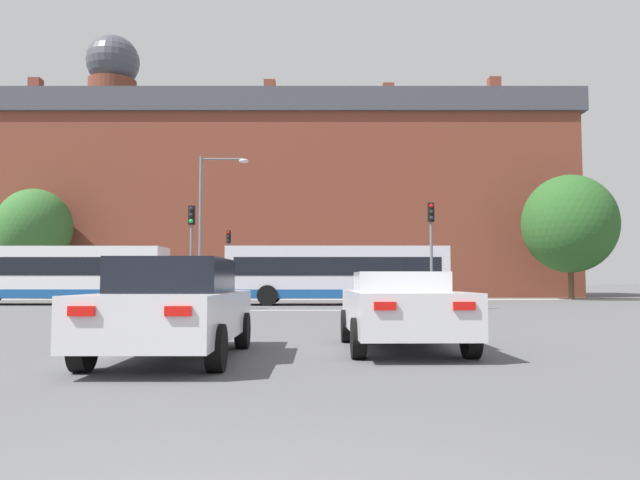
{
  "coord_description": "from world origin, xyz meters",
  "views": [
    {
      "loc": [
        0.52,
        -2.58,
        1.21
      ],
      "look_at": [
        0.5,
        28.52,
        3.25
      ],
      "focal_mm": 35.0,
      "sensor_mm": 36.0,
      "label": 1
    }
  ],
  "objects_px": {
    "traffic_light_far_left": "(229,253)",
    "street_lamp_junction": "(209,213)",
    "car_saloon_left": "(175,308)",
    "car_roadster_right": "(402,309)",
    "bus_crossing_trailing": "(51,274)",
    "bus_crossing_lead": "(337,274)",
    "traffic_light_near_left": "(192,240)",
    "traffic_light_near_right": "(432,238)",
    "pedestrian_waiting": "(267,285)"
  },
  "relations": [
    {
      "from": "traffic_light_far_left",
      "to": "street_lamp_junction",
      "type": "height_order",
      "value": "street_lamp_junction"
    },
    {
      "from": "car_saloon_left",
      "to": "street_lamp_junction",
      "type": "distance_m",
      "value": 22.43
    },
    {
      "from": "car_roadster_right",
      "to": "bus_crossing_trailing",
      "type": "distance_m",
      "value": 25.52
    },
    {
      "from": "bus_crossing_lead",
      "to": "car_roadster_right",
      "type": "bearing_deg",
      "value": -178.32
    },
    {
      "from": "bus_crossing_lead",
      "to": "bus_crossing_trailing",
      "type": "relative_size",
      "value": 0.95
    },
    {
      "from": "traffic_light_near_left",
      "to": "car_saloon_left",
      "type": "bearing_deg",
      "value": -79.12
    },
    {
      "from": "traffic_light_near_left",
      "to": "bus_crossing_trailing",
      "type": "bearing_deg",
      "value": 145.65
    },
    {
      "from": "car_roadster_right",
      "to": "bus_crossing_lead",
      "type": "bearing_deg",
      "value": 90.33
    },
    {
      "from": "car_saloon_left",
      "to": "traffic_light_near_right",
      "type": "xyz_separation_m",
      "value": [
        6.94,
        16.24,
        2.21
      ]
    },
    {
      "from": "traffic_light_far_left",
      "to": "street_lamp_junction",
      "type": "distance_m",
      "value": 8.05
    },
    {
      "from": "bus_crossing_trailing",
      "to": "street_lamp_junction",
      "type": "height_order",
      "value": "street_lamp_junction"
    },
    {
      "from": "pedestrian_waiting",
      "to": "car_saloon_left",
      "type": "bearing_deg",
      "value": -178.54
    },
    {
      "from": "car_saloon_left",
      "to": "bus_crossing_lead",
      "type": "xyz_separation_m",
      "value": [
        3.12,
        21.59,
        0.76
      ]
    },
    {
      "from": "bus_crossing_trailing",
      "to": "traffic_light_far_left",
      "type": "distance_m",
      "value": 11.19
    },
    {
      "from": "traffic_light_far_left",
      "to": "car_roadster_right",
      "type": "bearing_deg",
      "value": -75.65
    },
    {
      "from": "bus_crossing_trailing",
      "to": "bus_crossing_lead",
      "type": "bearing_deg",
      "value": -91.03
    },
    {
      "from": "car_saloon_left",
      "to": "traffic_light_near_left",
      "type": "xyz_separation_m",
      "value": [
        -3.11,
        16.18,
        2.12
      ]
    },
    {
      "from": "traffic_light_far_left",
      "to": "street_lamp_junction",
      "type": "xyz_separation_m",
      "value": [
        0.14,
        -7.86,
        1.71
      ]
    },
    {
      "from": "bus_crossing_trailing",
      "to": "pedestrian_waiting",
      "type": "bearing_deg",
      "value": -48.58
    },
    {
      "from": "car_roadster_right",
      "to": "bus_crossing_lead",
      "type": "height_order",
      "value": "bus_crossing_lead"
    },
    {
      "from": "bus_crossing_trailing",
      "to": "traffic_light_near_left",
      "type": "height_order",
      "value": "traffic_light_near_left"
    },
    {
      "from": "traffic_light_near_right",
      "to": "traffic_light_far_left",
      "type": "height_order",
      "value": "traffic_light_near_right"
    },
    {
      "from": "bus_crossing_lead",
      "to": "bus_crossing_trailing",
      "type": "height_order",
      "value": "bus_crossing_trailing"
    },
    {
      "from": "bus_crossing_trailing",
      "to": "traffic_light_near_left",
      "type": "relative_size",
      "value": 2.65
    },
    {
      "from": "traffic_light_far_left",
      "to": "bus_crossing_trailing",
      "type": "bearing_deg",
      "value": -135.12
    },
    {
      "from": "traffic_light_near_left",
      "to": "pedestrian_waiting",
      "type": "height_order",
      "value": "traffic_light_near_left"
    },
    {
      "from": "car_roadster_right",
      "to": "bus_crossing_lead",
      "type": "xyz_separation_m",
      "value": [
        -0.6,
        20.28,
        0.85
      ]
    },
    {
      "from": "bus_crossing_lead",
      "to": "street_lamp_junction",
      "type": "height_order",
      "value": "street_lamp_junction"
    },
    {
      "from": "bus_crossing_trailing",
      "to": "traffic_light_far_left",
      "type": "bearing_deg",
      "value": -45.12
    },
    {
      "from": "bus_crossing_trailing",
      "to": "car_roadster_right",
      "type": "bearing_deg",
      "value": -143.63
    },
    {
      "from": "car_saloon_left",
      "to": "bus_crossing_lead",
      "type": "relative_size",
      "value": 0.43
    },
    {
      "from": "car_saloon_left",
      "to": "traffic_light_far_left",
      "type": "xyz_separation_m",
      "value": [
        -3.54,
        29.69,
        2.15
      ]
    },
    {
      "from": "car_saloon_left",
      "to": "street_lamp_junction",
      "type": "relative_size",
      "value": 0.62
    },
    {
      "from": "car_roadster_right",
      "to": "traffic_light_near_right",
      "type": "bearing_deg",
      "value": 76.47
    },
    {
      "from": "traffic_light_near_left",
      "to": "street_lamp_junction",
      "type": "bearing_deg",
      "value": 92.96
    },
    {
      "from": "pedestrian_waiting",
      "to": "car_roadster_right",
      "type": "bearing_deg",
      "value": -171.32
    },
    {
      "from": "car_roadster_right",
      "to": "traffic_light_near_left",
      "type": "bearing_deg",
      "value": 113.3
    },
    {
      "from": "traffic_light_near_left",
      "to": "car_roadster_right",
      "type": "bearing_deg",
      "value": -65.34
    },
    {
      "from": "car_saloon_left",
      "to": "traffic_light_near_right",
      "type": "distance_m",
      "value": 17.8
    },
    {
      "from": "bus_crossing_trailing",
      "to": "traffic_light_near_left",
      "type": "bearing_deg",
      "value": -124.35
    },
    {
      "from": "car_roadster_right",
      "to": "pedestrian_waiting",
      "type": "relative_size",
      "value": 2.73
    },
    {
      "from": "traffic_light_near_left",
      "to": "traffic_light_far_left",
      "type": "bearing_deg",
      "value": 91.84
    },
    {
      "from": "bus_crossing_lead",
      "to": "traffic_light_near_left",
      "type": "distance_m",
      "value": 8.36
    },
    {
      "from": "car_roadster_right",
      "to": "pedestrian_waiting",
      "type": "height_order",
      "value": "pedestrian_waiting"
    },
    {
      "from": "traffic_light_near_right",
      "to": "traffic_light_far_left",
      "type": "relative_size",
      "value": 1.02
    },
    {
      "from": "traffic_light_far_left",
      "to": "pedestrian_waiting",
      "type": "distance_m",
      "value": 3.33
    },
    {
      "from": "street_lamp_junction",
      "to": "pedestrian_waiting",
      "type": "bearing_deg",
      "value": 76.22
    },
    {
      "from": "traffic_light_near_right",
      "to": "bus_crossing_trailing",
      "type": "bearing_deg",
      "value": 162.98
    },
    {
      "from": "traffic_light_near_right",
      "to": "traffic_light_far_left",
      "type": "distance_m",
      "value": 17.05
    },
    {
      "from": "street_lamp_junction",
      "to": "traffic_light_near_right",
      "type": "bearing_deg",
      "value": -28.39
    }
  ]
}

